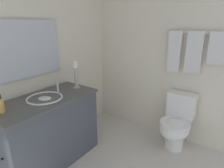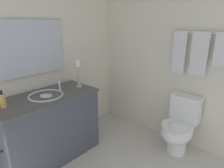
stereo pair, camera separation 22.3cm
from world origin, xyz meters
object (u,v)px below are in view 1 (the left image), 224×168
(towel_center, at_px, (194,53))
(mirror, at_px, (24,50))
(towel_near_corner, at_px, (217,48))
(vanity_cabinet, at_px, (49,130))
(toilet, at_px, (176,123))
(towel_bar, at_px, (197,33))
(towel_near_vanity, at_px, (174,52))
(sink_basin, at_px, (45,101))
(soap_bottle, at_px, (1,105))
(candle_holder_tall, at_px, (76,74))

(towel_center, bearing_deg, mirror, -137.79)
(towel_center, distance_m, towel_near_corner, 0.26)
(vanity_cabinet, height_order, toilet, vanity_cabinet)
(towel_bar, height_order, towel_near_vanity, towel_near_vanity)
(mirror, xyz_separation_m, towel_near_vanity, (1.25, 1.36, -0.08))
(vanity_cabinet, bearing_deg, sink_basin, 90.00)
(mirror, relative_size, soap_bottle, 5.15)
(candle_holder_tall, bearing_deg, toilet, 31.24)
(candle_holder_tall, bearing_deg, mirror, -123.36)
(candle_holder_tall, distance_m, towel_near_corner, 1.72)
(candle_holder_tall, xyz_separation_m, soap_bottle, (-0.05, -0.92, -0.12))
(mirror, bearing_deg, towel_bar, 42.58)
(toilet, bearing_deg, candle_holder_tall, -148.76)
(towel_center, bearing_deg, vanity_cabinet, -131.88)
(soap_bottle, relative_size, towel_near_corner, 0.47)
(mirror, distance_m, towel_near_vanity, 1.85)
(mirror, xyz_separation_m, candle_holder_tall, (0.31, 0.47, -0.33))
(soap_bottle, height_order, towel_near_vanity, towel_near_vanity)
(toilet, distance_m, towel_center, 0.95)
(mirror, height_order, toilet, mirror)
(vanity_cabinet, relative_size, toilet, 1.57)
(soap_bottle, bearing_deg, towel_near_corner, 50.62)
(soap_bottle, xyz_separation_m, towel_bar, (1.24, 1.83, 0.62))
(soap_bottle, bearing_deg, towel_near_vanity, 61.20)
(mirror, xyz_separation_m, towel_center, (1.50, 1.36, -0.07))
(towel_center, bearing_deg, toilet, -105.80)
(towel_near_vanity, bearing_deg, toilet, -47.42)
(vanity_cabinet, xyz_separation_m, towel_near_vanity, (0.97, 1.36, 0.86))
(soap_bottle, height_order, towel_near_corner, towel_near_corner)
(towel_center, bearing_deg, sink_basin, -131.90)
(vanity_cabinet, distance_m, mirror, 0.98)
(vanity_cabinet, bearing_deg, mirror, 179.99)
(towel_bar, bearing_deg, soap_bottle, -124.16)
(candle_holder_tall, bearing_deg, towel_near_vanity, 43.32)
(soap_bottle, distance_m, towel_near_vanity, 2.10)
(vanity_cabinet, xyz_separation_m, sink_basin, (-0.00, 0.00, 0.38))
(vanity_cabinet, bearing_deg, towel_near_vanity, 54.39)
(towel_near_vanity, bearing_deg, towel_center, 0.00)
(sink_basin, xyz_separation_m, soap_bottle, (-0.02, -0.45, 0.11))
(vanity_cabinet, height_order, soap_bottle, soap_bottle)
(sink_basin, distance_m, candle_holder_tall, 0.52)
(toilet, bearing_deg, soap_bottle, -126.37)
(sink_basin, height_order, towel_near_corner, towel_near_corner)
(sink_basin, distance_m, soap_bottle, 0.47)
(sink_basin, relative_size, toilet, 0.54)
(towel_bar, xyz_separation_m, towel_near_corner, (0.25, -0.02, -0.17))
(sink_basin, relative_size, towel_bar, 0.55)
(soap_bottle, relative_size, towel_near_vanity, 0.33)
(sink_basin, height_order, towel_near_vanity, towel_near_vanity)
(sink_basin, relative_size, mirror, 0.43)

